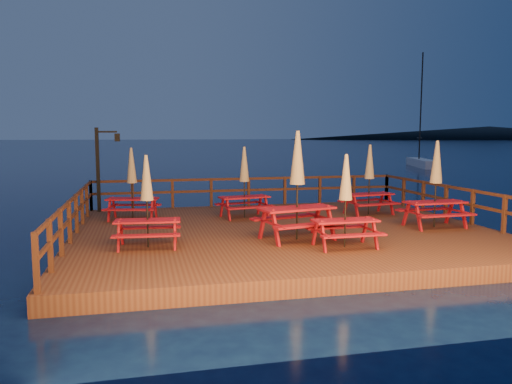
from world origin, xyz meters
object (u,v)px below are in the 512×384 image
sailboat (422,163)px  picnic_table_2 (132,183)px  picnic_table_0 (436,183)px  picnic_table_1 (297,184)px  lamp_post (102,162)px

sailboat → picnic_table_2: sailboat is taller
picnic_table_0 → sailboat: bearing=57.6°
picnic_table_2 → picnic_table_1: bearing=-31.6°
picnic_table_0 → picnic_table_2: (-8.84, 3.35, -0.13)m
picnic_table_1 → picnic_table_0: bearing=-3.5°
picnic_table_1 → sailboat: bearing=41.1°
picnic_table_0 → picnic_table_1: (-4.55, -0.76, 0.14)m
sailboat → picnic_table_0: sailboat is taller
lamp_post → picnic_table_2: bearing=-62.2°
picnic_table_0 → picnic_table_1: bearing=-172.3°
picnic_table_1 → picnic_table_2: bearing=123.2°
picnic_table_0 → picnic_table_1: picnic_table_1 is taller
lamp_post → picnic_table_1: (5.34, -6.10, -0.31)m
lamp_post → picnic_table_1: lamp_post is taller
sailboat → picnic_table_2: size_ratio=4.71×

